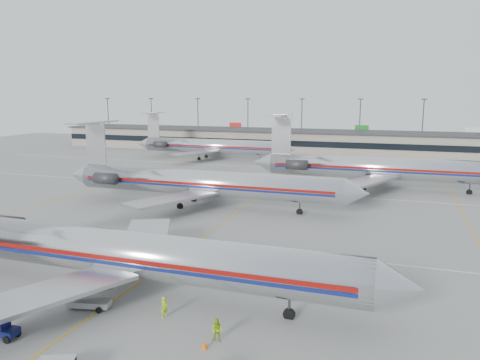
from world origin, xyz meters
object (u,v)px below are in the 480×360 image
at_px(jet_foreground, 113,251).
at_px(tug_center, 1,327).
at_px(jet_second_row, 199,182).
at_px(belt_loader, 90,302).

relative_size(jet_foreground, tug_center, 21.80).
height_order(jet_second_row, tug_center, jet_second_row).
distance_m(jet_foreground, belt_loader, 4.49).
xyz_separation_m(jet_foreground, belt_loader, (0.06, -3.33, -3.02)).
bearing_deg(jet_second_row, belt_loader, -80.31).
xyz_separation_m(jet_second_row, tug_center, (2.89, -39.64, -2.81)).
bearing_deg(jet_second_row, tug_center, -85.83).
relative_size(jet_foreground, jet_second_row, 0.99).
bearing_deg(tug_center, jet_foreground, 68.66).
relative_size(jet_second_row, belt_loader, 11.97).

